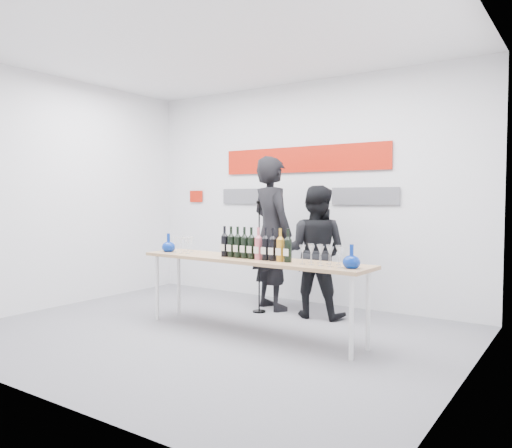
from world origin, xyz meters
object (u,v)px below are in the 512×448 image
presenter_right (315,251)px  presenter_left (272,233)px  mic_stand (259,278)px  tasting_table (251,264)px

presenter_right → presenter_left: bearing=-14.6°
presenter_right → mic_stand: (-0.69, -0.19, -0.36)m
presenter_left → tasting_table: bearing=136.4°
presenter_left → mic_stand: 0.61m
tasting_table → mic_stand: 1.02m
presenter_left → presenter_right: bearing=-162.1°
presenter_right → tasting_table: bearing=70.5°
mic_stand → presenter_right: bearing=36.4°
tasting_table → presenter_right: (0.22, 1.05, 0.05)m
presenter_left → mic_stand: bearing=110.6°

